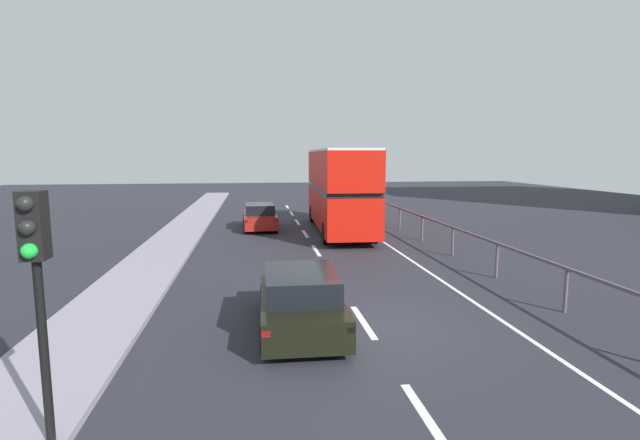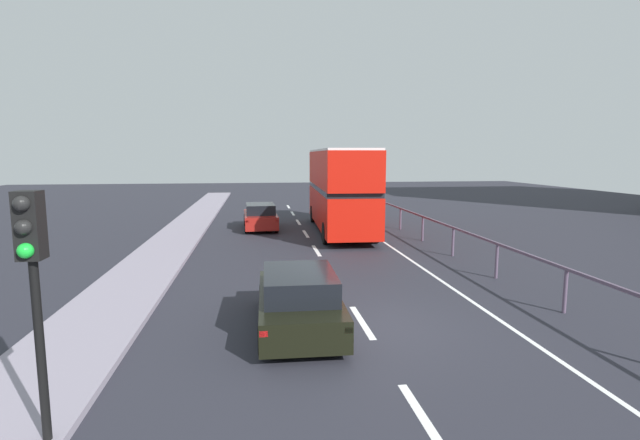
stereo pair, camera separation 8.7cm
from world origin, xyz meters
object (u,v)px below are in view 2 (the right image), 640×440
double_decker_bus_red (340,188)px  hatchback_car_near (299,300)px  sedan_car_ahead (260,217)px  traffic_signal_pole (31,257)px

double_decker_bus_red → hatchback_car_near: (-3.44, -13.86, -1.65)m
sedan_car_ahead → double_decker_bus_red: bearing=-21.9°
traffic_signal_pole → sedan_car_ahead: bearing=81.0°
double_decker_bus_red → sedan_car_ahead: bearing=162.6°
sedan_car_ahead → traffic_signal_pole: bearing=-101.2°
double_decker_bus_red → sedan_car_ahead: 4.75m
hatchback_car_near → traffic_signal_pole: 6.04m
double_decker_bus_red → traffic_signal_pole: 19.46m
double_decker_bus_red → hatchback_car_near: 14.38m
traffic_signal_pole → double_decker_bus_red: bearing=68.0°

